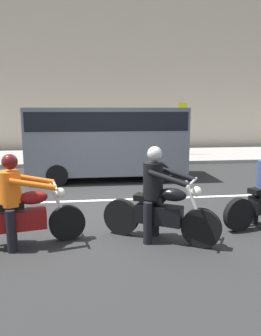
{
  "coord_description": "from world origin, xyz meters",
  "views": [
    {
      "loc": [
        -0.46,
        -6.86,
        2.24
      ],
      "look_at": [
        0.34,
        -0.48,
        1.06
      ],
      "focal_mm": 34.38,
      "sensor_mm": 36.0,
      "label": 1
    }
  ],
  "objects_px": {
    "motorcycle_with_rider_black_leather": "(159,203)",
    "street_sign_post": "(182,123)",
    "motorcycle_with_rider_orange_stripe": "(19,209)",
    "parked_van_slate_gray": "(107,138)"
  },
  "relations": [
    {
      "from": "motorcycle_with_rider_black_leather",
      "to": "street_sign_post",
      "type": "relative_size",
      "value": 0.77
    },
    {
      "from": "motorcycle_with_rider_black_leather",
      "to": "motorcycle_with_rider_orange_stripe",
      "type": "distance_m",
      "value": 2.32
    },
    {
      "from": "motorcycle_with_rider_black_leather",
      "to": "motorcycle_with_rider_orange_stripe",
      "type": "relative_size",
      "value": 0.88
    },
    {
      "from": "street_sign_post",
      "to": "parked_van_slate_gray",
      "type": "bearing_deg",
      "value": -130.69
    },
    {
      "from": "motorcycle_with_rider_black_leather",
      "to": "street_sign_post",
      "type": "height_order",
      "value": "street_sign_post"
    },
    {
      "from": "motorcycle_with_rider_black_leather",
      "to": "parked_van_slate_gray",
      "type": "height_order",
      "value": "parked_van_slate_gray"
    },
    {
      "from": "motorcycle_with_rider_black_leather",
      "to": "motorcycle_with_rider_orange_stripe",
      "type": "xyz_separation_m",
      "value": [
        -2.32,
        0.05,
        -0.03
      ]
    },
    {
      "from": "motorcycle_with_rider_orange_stripe",
      "to": "parked_van_slate_gray",
      "type": "height_order",
      "value": "parked_van_slate_gray"
    },
    {
      "from": "motorcycle_with_rider_black_leather",
      "to": "parked_van_slate_gray",
      "type": "xyz_separation_m",
      "value": [
        -0.6,
        5.17,
        0.66
      ]
    },
    {
      "from": "motorcycle_with_rider_black_leather",
      "to": "motorcycle_with_rider_orange_stripe",
      "type": "bearing_deg",
      "value": 178.69
    }
  ]
}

